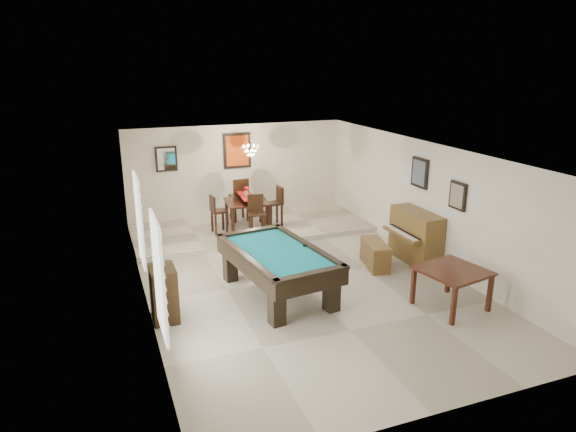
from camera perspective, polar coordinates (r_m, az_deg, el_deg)
ground_plane at (r=10.52m, az=1.17°, el=-6.95°), size 6.00×9.00×0.02m
wall_back at (r=14.20m, az=-5.64°, el=4.88°), size 6.00×0.04×2.60m
wall_front at (r=6.43m, az=16.76°, el=-11.21°), size 6.00×0.04×2.60m
wall_left at (r=9.40m, az=-15.99°, el=-2.03°), size 0.04×9.00×2.60m
wall_right at (r=11.49m, az=15.23°, el=1.46°), size 0.04×9.00×2.60m
ceiling at (r=9.76m, az=1.27°, el=7.20°), size 6.00×9.00×0.04m
dining_step at (r=13.36m, az=-4.05°, el=-1.37°), size 6.00×2.50×0.12m
window_left_front at (r=7.32m, az=-14.15°, el=-6.55°), size 0.06×1.00×1.70m
window_left_rear at (r=9.95m, az=-16.20°, el=-0.40°), size 0.06×1.00×1.70m
pool_table at (r=9.66m, az=-1.16°, el=-6.33°), size 1.73×2.76×0.87m
square_table at (r=9.64m, az=17.67°, el=-7.68°), size 1.24×1.24×0.73m
upright_piano at (r=11.44m, az=13.43°, el=-2.30°), size 0.77×1.37×1.14m
piano_bench at (r=11.13m, az=9.66°, el=-4.22°), size 0.59×1.05×0.55m
apothecary_chest at (r=9.02m, az=-13.63°, el=-8.37°), size 0.42×0.63×0.94m
dining_table at (r=13.03m, az=-4.56°, el=0.40°), size 1.12×1.12×0.86m
flower_vase at (r=12.89m, az=-4.62°, el=2.79°), size 0.18×0.18×0.26m
dining_chair_south at (r=12.31m, az=-3.46°, el=-0.11°), size 0.43×0.43×1.05m
dining_chair_north at (r=13.71m, az=-5.49°, el=1.88°), size 0.47×0.47×1.16m
dining_chair_west at (r=12.80m, az=-7.67°, el=0.22°), size 0.38×0.38×0.95m
dining_chair_east at (r=13.24m, az=-1.57°, el=1.09°), size 0.41×0.41×1.02m
chandelier at (r=12.80m, az=-4.19°, el=7.70°), size 0.44×0.44×0.60m
back_painting at (r=14.05m, az=-5.66°, el=7.25°), size 0.75×0.06×0.95m
back_mirror at (r=13.70m, az=-13.38°, el=6.19°), size 0.55×0.06×0.65m
right_picture_upper at (r=11.56m, az=14.44°, el=4.68°), size 0.06×0.55×0.65m
right_picture_lower at (r=10.60m, az=18.35°, el=2.15°), size 0.06×0.45×0.55m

